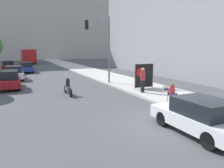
% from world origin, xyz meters
% --- Properties ---
extents(ground_plane, '(160.00, 160.00, 0.00)m').
position_xyz_m(ground_plane, '(0.00, 0.00, 0.00)').
color(ground_plane, '#4F4F51').
extents(sidewalk_curb, '(4.22, 90.00, 0.16)m').
position_xyz_m(sidewalk_curb, '(4.04, 15.00, 0.08)').
color(sidewalk_curb, beige).
rests_on(sidewalk_curb, ground_plane).
extents(building_backdrop_far, '(52.00, 12.00, 32.65)m').
position_xyz_m(building_backdrop_far, '(-2.00, 64.21, 16.32)').
color(building_backdrop_far, '#BCB2A3').
rests_on(building_backdrop_far, ground_plane).
extents(seated_protester, '(0.94, 0.77, 1.22)m').
position_xyz_m(seated_protester, '(2.62, 2.68, 0.81)').
color(seated_protester, '#474C56').
rests_on(seated_protester, sidewalk_curb).
extents(jogger_on_sidewalk, '(0.34, 0.34, 1.84)m').
position_xyz_m(jogger_on_sidewalk, '(2.69, 6.11, 1.10)').
color(jogger_on_sidewalk, black).
rests_on(jogger_on_sidewalk, sidewalk_curb).
extents(protest_banner, '(1.75, 0.06, 2.00)m').
position_xyz_m(protest_banner, '(3.63, 7.42, 1.21)').
color(protest_banner, slate).
rests_on(protest_banner, sidewalk_curb).
extents(traffic_light_pole, '(2.13, 1.90, 6.06)m').
position_xyz_m(traffic_light_pole, '(1.61, 11.66, 4.17)').
color(traffic_light_pole, slate).
rests_on(traffic_light_pole, sidewalk_curb).
extents(parked_car_curbside, '(1.87, 4.12, 1.44)m').
position_xyz_m(parked_car_curbside, '(0.74, -1.26, 0.72)').
color(parked_car_curbside, white).
rests_on(parked_car_curbside, ground_plane).
extents(car_on_road_nearest, '(1.78, 4.31, 1.55)m').
position_xyz_m(car_on_road_nearest, '(-6.42, 12.80, 0.76)').
color(car_on_road_nearest, maroon).
rests_on(car_on_road_nearest, ground_plane).
extents(car_on_road_midblock, '(1.84, 4.16, 1.52)m').
position_xyz_m(car_on_road_midblock, '(-5.93, 18.26, 0.75)').
color(car_on_road_midblock, white).
rests_on(car_on_road_midblock, ground_plane).
extents(car_on_road_distant, '(1.77, 4.60, 1.48)m').
position_xyz_m(car_on_road_distant, '(-4.27, 25.60, 0.73)').
color(car_on_road_distant, navy).
rests_on(car_on_road_distant, ground_plane).
extents(car_on_road_far_lane, '(1.86, 4.54, 1.43)m').
position_xyz_m(car_on_road_far_lane, '(-6.65, 31.03, 0.72)').
color(car_on_road_far_lane, maroon).
rests_on(car_on_road_far_lane, ground_plane).
extents(city_bus_on_road, '(2.60, 10.81, 3.10)m').
position_xyz_m(city_bus_on_road, '(-2.78, 44.99, 1.79)').
color(city_bus_on_road, red).
rests_on(city_bus_on_road, ground_plane).
extents(motorcycle_on_road, '(0.28, 2.25, 1.27)m').
position_xyz_m(motorcycle_on_road, '(-2.42, 8.21, 0.54)').
color(motorcycle_on_road, '#565B60').
rests_on(motorcycle_on_road, ground_plane).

